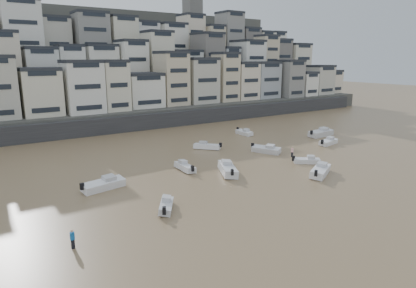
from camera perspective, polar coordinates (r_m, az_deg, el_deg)
ground at (r=33.42m, az=27.97°, el=-17.05°), size 400.00×400.00×0.00m
harbor_wall at (r=86.96m, az=-8.56°, el=3.55°), size 140.00×3.00×3.50m
hillside at (r=124.54m, az=-14.79°, el=11.32°), size 141.04×66.00×50.00m
boat_a at (r=54.00m, az=16.92°, el=-3.73°), size 6.36×4.65×1.67m
boat_b at (r=59.43m, az=14.96°, el=-2.33°), size 4.31×3.78×1.19m
boat_c at (r=52.40m, az=3.06°, el=-3.63°), size 4.70×6.71×1.76m
boat_d at (r=73.36m, az=18.06°, el=0.45°), size 5.40×2.67×1.41m
boat_e at (r=64.40m, az=8.94°, el=-0.72°), size 3.82×5.69×1.48m
boat_f at (r=54.02m, az=-3.57°, el=-3.36°), size 1.85×4.96×1.33m
boat_g at (r=80.65m, az=17.01°, el=1.80°), size 7.12×2.85×1.90m
boat_h at (r=66.37m, az=-0.15°, el=-0.17°), size 4.76×5.05×1.43m
boat_i at (r=78.90m, az=5.58°, el=1.87°), size 1.89×5.04×1.35m
boat_j at (r=40.52m, az=-6.47°, el=-9.23°), size 3.61×4.52×1.21m
boat_k at (r=47.90m, az=-15.78°, el=-5.84°), size 6.13×2.93×1.60m
person_blue at (r=34.64m, az=-20.12°, el=-13.55°), size 0.44×0.44×1.74m
person_pink at (r=62.58m, az=12.82°, el=-1.18°), size 0.44×0.44×1.74m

